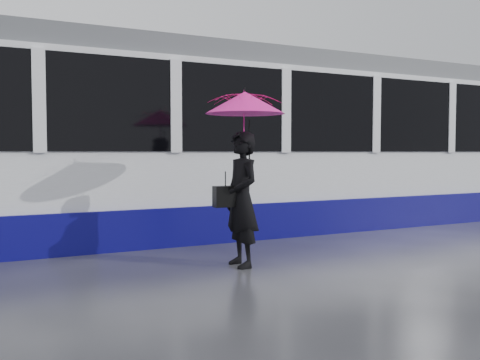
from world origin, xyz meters
TOP-DOWN VIEW (x-y plane):
  - ground at (0.00, 0.00)m, footprint 90.00×90.00m
  - rails at (0.00, 2.50)m, footprint 34.00×1.51m
  - tram at (1.79, 2.50)m, footprint 26.00×2.56m
  - woman at (-0.45, -0.46)m, footprint 0.42×0.64m
  - umbrella at (-0.40, -0.46)m, footprint 1.03×1.03m
  - handbag at (-0.67, -0.44)m, footprint 0.31×0.14m

SIDE VIEW (x-z plane):
  - ground at x=0.00m, z-range 0.00..0.00m
  - rails at x=0.00m, z-range 0.00..0.02m
  - woman at x=-0.45m, z-range 0.00..1.76m
  - handbag at x=-0.67m, z-range 0.70..1.15m
  - tram at x=1.79m, z-range -0.04..3.31m
  - umbrella at x=-0.40m, z-range 1.33..2.52m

